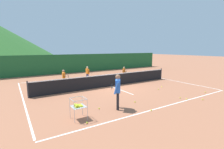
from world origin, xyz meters
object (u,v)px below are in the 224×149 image
at_px(ball_cart, 78,106).
at_px(tennis_ball_7, 135,102).
at_px(student_2, 124,72).
at_px(tennis_ball_8, 87,123).
at_px(tennis_ball_3, 203,100).
at_px(tennis_ball_4, 151,110).
at_px(student_0, 64,77).
at_px(tennis_ball_1, 115,87).
at_px(tennis_ball_9, 158,89).
at_px(tennis_net, 110,80).
at_px(tennis_ball_2, 180,98).
at_px(instructor, 118,88).
at_px(tennis_ball_10, 187,99).
at_px(student_1, 88,72).
at_px(tennis_ball_0, 205,92).
at_px(tennis_ball_6, 162,87).
at_px(tennis_ball_5, 99,108).

height_order(ball_cart, tennis_ball_7, ball_cart).
xyz_separation_m(student_2, tennis_ball_8, (-6.54, -6.42, -0.74)).
relative_size(tennis_ball_3, tennis_ball_4, 1.00).
relative_size(student_0, student_2, 1.04).
height_order(tennis_ball_1, tennis_ball_9, same).
bearing_deg(tennis_net, tennis_ball_4, -100.88).
height_order(student_0, tennis_ball_2, student_0).
bearing_deg(instructor, tennis_ball_1, 58.29).
bearing_deg(tennis_ball_10, tennis_ball_1, 111.48).
distance_m(student_1, ball_cart, 8.25).
height_order(tennis_ball_2, tennis_ball_3, same).
xyz_separation_m(tennis_ball_0, tennis_ball_6, (-1.26, 2.64, 0.00)).
bearing_deg(tennis_ball_10, tennis_ball_3, -41.11).
xyz_separation_m(student_2, tennis_ball_10, (-0.33, -6.64, -0.74)).
bearing_deg(tennis_ball_9, instructor, -161.54).
relative_size(student_0, tennis_ball_2, 19.59).
height_order(student_2, tennis_ball_10, student_2).
bearing_deg(tennis_net, tennis_ball_10, -68.95).
bearing_deg(tennis_ball_10, tennis_ball_9, 82.03).
height_order(instructor, tennis_ball_9, instructor).
xyz_separation_m(instructor, student_2, (4.60, 5.73, -0.26)).
relative_size(student_2, tennis_ball_5, 18.89).
distance_m(tennis_ball_2, tennis_ball_9, 2.19).
bearing_deg(tennis_ball_4, student_2, 63.53).
distance_m(student_0, tennis_ball_8, 6.93).
bearing_deg(tennis_ball_1, student_0, 145.52).
bearing_deg(tennis_ball_7, tennis_ball_1, 73.80).
height_order(student_0, ball_cart, student_0).
bearing_deg(tennis_ball_0, tennis_ball_7, 169.75).
bearing_deg(ball_cart, tennis_ball_7, 6.27).
relative_size(tennis_net, instructor, 6.79).
xyz_separation_m(ball_cart, tennis_ball_0, (8.77, -0.59, -0.56)).
bearing_deg(ball_cart, student_2, 41.15).
bearing_deg(tennis_ball_8, tennis_ball_2, 0.91).
bearing_deg(student_2, student_0, 175.91).
bearing_deg(tennis_ball_0, tennis_ball_3, -155.64).
bearing_deg(tennis_ball_3, student_0, 127.40).
distance_m(ball_cart, tennis_ball_1, 6.00).
bearing_deg(tennis_ball_1, tennis_ball_6, -32.36).
bearing_deg(tennis_ball_9, tennis_net, 130.25).
relative_size(instructor, tennis_ball_0, 25.39).
bearing_deg(tennis_ball_10, ball_cart, 172.72).
relative_size(tennis_net, student_0, 8.80).
distance_m(instructor, ball_cart, 2.12).
bearing_deg(tennis_ball_4, tennis_ball_9, 37.70).
distance_m(tennis_net, tennis_ball_1, 0.67).
distance_m(tennis_ball_4, tennis_ball_10, 3.07).
height_order(tennis_net, tennis_ball_1, tennis_net).
distance_m(tennis_ball_1, tennis_ball_7, 3.75).
distance_m(tennis_net, tennis_ball_6, 4.01).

